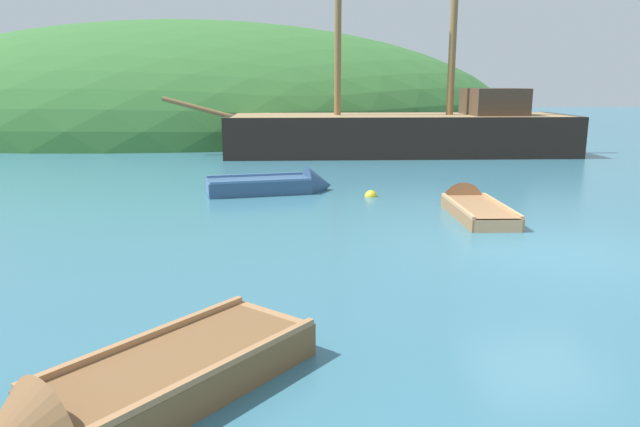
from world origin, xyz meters
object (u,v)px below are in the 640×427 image
at_px(sailing_ship, 402,140).
at_px(buoy_red, 454,198).
at_px(rowboat_near_dock, 278,187).
at_px(rowboat_outer_right, 133,399).
at_px(buoy_yellow, 371,196).
at_px(rowboat_outer_left, 471,209).

xyz_separation_m(sailing_ship, buoy_red, (-1.24, -9.79, -0.61)).
bearing_deg(rowboat_near_dock, rowboat_outer_right, -107.40).
xyz_separation_m(rowboat_near_dock, buoy_red, (4.61, -1.50, -0.14)).
distance_m(rowboat_near_dock, rowboat_outer_right, 11.37).
xyz_separation_m(buoy_yellow, buoy_red, (2.17, -0.51, 0.00)).
height_order(rowboat_outer_left, rowboat_outer_right, rowboat_outer_right).
bearing_deg(rowboat_outer_right, rowboat_outer_left, -173.67).
distance_m(rowboat_outer_left, buoy_red, 1.78).
height_order(rowboat_outer_right, buoy_red, rowboat_outer_right).
distance_m(sailing_ship, buoy_red, 9.89).
relative_size(sailing_ship, rowboat_outer_left, 4.96).
distance_m(rowboat_outer_right, buoy_red, 11.78).
distance_m(sailing_ship, buoy_yellow, 9.90).
xyz_separation_m(rowboat_outer_left, buoy_yellow, (-1.93, 2.27, -0.08)).
bearing_deg(rowboat_outer_right, sailing_ship, -156.63).
height_order(rowboat_near_dock, buoy_yellow, rowboat_near_dock).
height_order(sailing_ship, rowboat_outer_right, sailing_ship).
bearing_deg(rowboat_near_dock, sailing_ship, 48.03).
bearing_deg(buoy_yellow, buoy_red, -13.28).
bearing_deg(rowboat_outer_right, buoy_yellow, -158.45).
xyz_separation_m(sailing_ship, rowboat_outer_right, (-7.96, -19.46, -0.48)).
distance_m(rowboat_outer_left, rowboat_outer_right, 10.22).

